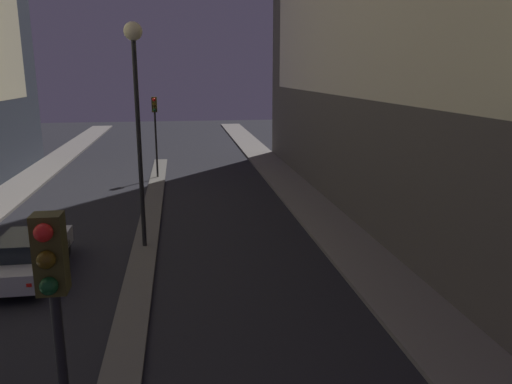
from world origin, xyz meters
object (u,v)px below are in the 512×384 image
Objects in this scene: traffic_light_near at (57,326)px; street_lamp at (136,82)px; traffic_light_mid at (155,119)px; car_left_lane at (30,254)px.

traffic_light_near is 12.91m from street_lamp.
traffic_light_mid is 0.61× the size of street_lamp.
car_left_lane is (-3.46, -2.06, -5.35)m from street_lamp.
traffic_light_mid is (0.00, 25.29, 0.00)m from traffic_light_near.
traffic_light_mid is at bearing 76.72° from car_left_lane.
traffic_light_near is at bearing -90.00° from street_lamp.
traffic_light_mid is 12.84m from street_lamp.
traffic_light_mid is 15.35m from car_left_lane.
traffic_light_near is at bearing -90.00° from traffic_light_mid.
traffic_light_near is 25.29m from traffic_light_mid.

